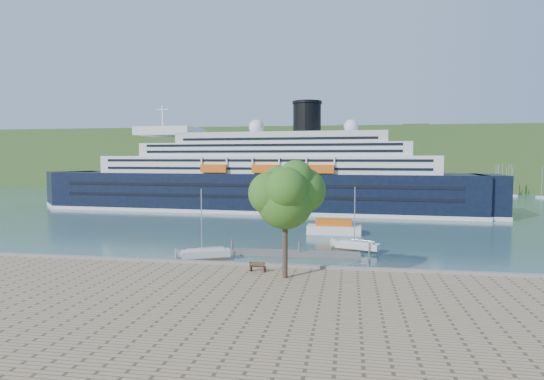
{
  "coord_description": "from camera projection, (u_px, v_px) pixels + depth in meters",
  "views": [
    {
      "loc": [
        11.4,
        -45.85,
        12.17
      ],
      "look_at": [
        -1.68,
        30.0,
        6.79
      ],
      "focal_mm": 30.0,
      "sensor_mm": 36.0,
      "label": 1
    }
  ],
  "objects": [
    {
      "name": "ground",
      "position": [
        239.0,
        274.0,
        47.85
      ],
      "size": [
        400.0,
        400.0,
        0.0
      ],
      "primitive_type": "plane",
      "color": "#325957",
      "rests_on": "ground"
    },
    {
      "name": "far_hillside",
      "position": [
        323.0,
        159.0,
        189.56
      ],
      "size": [
        400.0,
        50.0,
        24.0
      ],
      "primitive_type": "cube",
      "color": "#375522",
      "rests_on": "ground"
    },
    {
      "name": "quay_coping",
      "position": [
        239.0,
        264.0,
        47.57
      ],
      "size": [
        220.0,
        0.5,
        0.3
      ],
      "primitive_type": "cube",
      "color": "slate",
      "rests_on": "promenade"
    },
    {
      "name": "cruise_ship",
      "position": [
        257.0,
        157.0,
        105.01
      ],
      "size": [
        112.05,
        22.34,
        25.0
      ],
      "primitive_type": null,
      "rotation": [
        0.0,
        0.0,
        -0.06
      ],
      "color": "black",
      "rests_on": "ground"
    },
    {
      "name": "park_bench",
      "position": [
        258.0,
        266.0,
        44.83
      ],
      "size": [
        1.72,
        0.83,
        1.07
      ],
      "primitive_type": null,
      "rotation": [
        0.0,
        0.0,
        -0.09
      ],
      "color": "#482514",
      "rests_on": "promenade"
    },
    {
      "name": "promenade_tree",
      "position": [
        285.0,
        215.0,
        42.08
      ],
      "size": [
        7.17,
        7.17,
        11.88
      ],
      "primitive_type": null,
      "color": "#2A5F19",
      "rests_on": "promenade"
    },
    {
      "name": "floating_pontoon",
      "position": [
        282.0,
        253.0,
        57.41
      ],
      "size": [
        19.54,
        2.8,
        0.43
      ],
      "primitive_type": null,
      "rotation": [
        0.0,
        0.0,
        0.02
      ],
      "color": "slate",
      "rests_on": "ground"
    },
    {
      "name": "sailboat_white_near",
      "position": [
        205.0,
        226.0,
        53.91
      ],
      "size": [
        6.49,
        4.2,
        8.17
      ],
      "primitive_type": null,
      "rotation": [
        0.0,
        0.0,
        0.42
      ],
      "color": "silver",
      "rests_on": "ground"
    },
    {
      "name": "sailboat_white_far",
      "position": [
        358.0,
        221.0,
        58.91
      ],
      "size": [
        6.47,
        3.79,
        8.08
      ],
      "primitive_type": null,
      "rotation": [
        0.0,
        0.0,
        -0.35
      ],
      "color": "silver",
      "rests_on": "ground"
    },
    {
      "name": "tender_launch",
      "position": [
        334.0,
        227.0,
        73.06
      ],
      "size": [
        8.74,
        3.13,
        2.4
      ],
      "primitive_type": null,
      "rotation": [
        0.0,
        0.0,
        -0.02
      ],
      "color": "#EA5C0D",
      "rests_on": "ground"
    }
  ]
}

